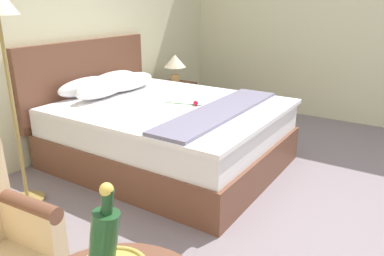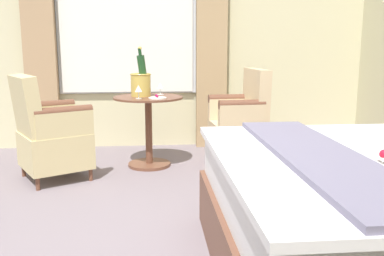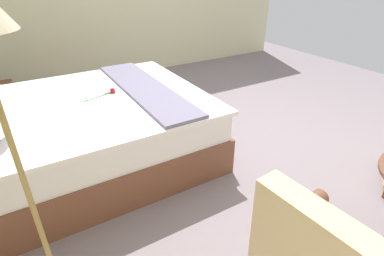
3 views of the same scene
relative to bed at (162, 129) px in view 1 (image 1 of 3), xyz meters
The scene contains 5 objects.
ground_plane 1.85m from the bed, 100.71° to the right, with size 7.24×7.24×0.00m, color slate.
wall_headboard_side 1.65m from the bed, 106.38° to the left, with size 5.84×0.12×3.01m.
bed is the anchor object (origin of this frame).
nightstand 1.40m from the bed, 29.39° to the left, with size 0.44×0.46×0.56m.
bedside_lamp 1.47m from the bed, 29.39° to the left, with size 0.30×0.30×0.39m.
Camera 1 is at (-2.59, -0.49, 1.66)m, focal length 35.00 mm.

